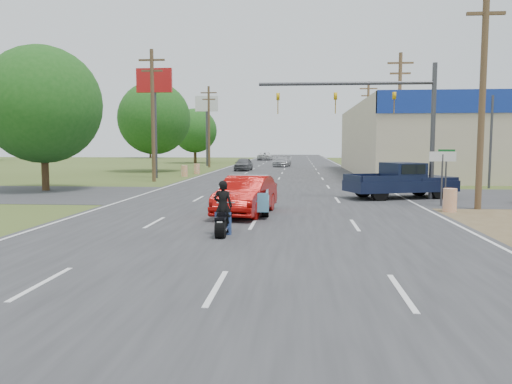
# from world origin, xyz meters

# --- Properties ---
(ground) EXTENTS (200.00, 200.00, 0.00)m
(ground) POSITION_xyz_m (0.00, 0.00, 0.00)
(ground) COLOR #404E1F
(ground) RESTS_ON ground
(main_road) EXTENTS (15.00, 180.00, 0.02)m
(main_road) POSITION_xyz_m (0.00, 40.00, 0.01)
(main_road) COLOR #2D2D30
(main_road) RESTS_ON ground
(cross_road) EXTENTS (120.00, 10.00, 0.02)m
(cross_road) POSITION_xyz_m (0.00, 18.00, 0.01)
(cross_road) COLOR #2D2D30
(cross_road) RESTS_ON ground
(utility_pole_1) EXTENTS (2.00, 0.28, 10.00)m
(utility_pole_1) POSITION_xyz_m (9.50, 13.00, 5.32)
(utility_pole_1) COLOR #4C3823
(utility_pole_1) RESTS_ON ground
(utility_pole_2) EXTENTS (2.00, 0.28, 10.00)m
(utility_pole_2) POSITION_xyz_m (9.50, 31.00, 5.32)
(utility_pole_2) COLOR #4C3823
(utility_pole_2) RESTS_ON ground
(utility_pole_3) EXTENTS (2.00, 0.28, 10.00)m
(utility_pole_3) POSITION_xyz_m (9.50, 49.00, 5.32)
(utility_pole_3) COLOR #4C3823
(utility_pole_3) RESTS_ON ground
(utility_pole_5) EXTENTS (2.00, 0.28, 10.00)m
(utility_pole_5) POSITION_xyz_m (-9.50, 28.00, 5.32)
(utility_pole_5) COLOR #4C3823
(utility_pole_5) RESTS_ON ground
(utility_pole_6) EXTENTS (2.00, 0.28, 10.00)m
(utility_pole_6) POSITION_xyz_m (-9.50, 52.00, 5.32)
(utility_pole_6) COLOR #4C3823
(utility_pole_6) RESTS_ON ground
(tree_0) EXTENTS (7.14, 7.14, 8.84)m
(tree_0) POSITION_xyz_m (-14.00, 20.00, 5.26)
(tree_0) COLOR #422D19
(tree_0) RESTS_ON ground
(tree_1) EXTENTS (7.56, 7.56, 9.36)m
(tree_1) POSITION_xyz_m (-13.50, 42.00, 5.57)
(tree_1) COLOR #422D19
(tree_1) RESTS_ON ground
(tree_2) EXTENTS (6.72, 6.72, 8.32)m
(tree_2) POSITION_xyz_m (-14.20, 66.00, 4.95)
(tree_2) COLOR #422D19
(tree_2) RESTS_ON ground
(tree_5) EXTENTS (7.98, 7.98, 9.88)m
(tree_5) POSITION_xyz_m (30.00, 95.00, 5.88)
(tree_5) COLOR #422D19
(tree_5) RESTS_ON ground
(tree_6) EXTENTS (8.82, 8.82, 10.92)m
(tree_6) POSITION_xyz_m (-30.00, 95.00, 6.51)
(tree_6) COLOR #422D19
(tree_6) RESTS_ON ground
(barrel_0) EXTENTS (0.56, 0.56, 1.00)m
(barrel_0) POSITION_xyz_m (8.00, 12.00, 0.50)
(barrel_0) COLOR orange
(barrel_0) RESTS_ON ground
(barrel_1) EXTENTS (0.56, 0.56, 1.00)m
(barrel_1) POSITION_xyz_m (8.40, 20.50, 0.50)
(barrel_1) COLOR orange
(barrel_1) RESTS_ON ground
(barrel_2) EXTENTS (0.56, 0.56, 1.00)m
(barrel_2) POSITION_xyz_m (-8.50, 34.00, 0.50)
(barrel_2) COLOR orange
(barrel_2) RESTS_ON ground
(barrel_3) EXTENTS (0.56, 0.56, 1.00)m
(barrel_3) POSITION_xyz_m (-8.20, 38.00, 0.50)
(barrel_3) COLOR orange
(barrel_3) RESTS_ON ground
(pole_sign_left_near) EXTENTS (3.00, 0.35, 9.20)m
(pole_sign_left_near) POSITION_xyz_m (-10.50, 32.00, 7.17)
(pole_sign_left_near) COLOR #3F3F44
(pole_sign_left_near) RESTS_ON ground
(pole_sign_left_far) EXTENTS (3.00, 0.35, 9.20)m
(pole_sign_left_far) POSITION_xyz_m (-10.50, 56.00, 7.17)
(pole_sign_left_far) COLOR #3F3F44
(pole_sign_left_far) RESTS_ON ground
(lane_sign) EXTENTS (1.20, 0.08, 2.52)m
(lane_sign) POSITION_xyz_m (8.20, 14.00, 1.90)
(lane_sign) COLOR #3F3F44
(lane_sign) RESTS_ON ground
(street_name_sign) EXTENTS (0.80, 0.08, 2.61)m
(street_name_sign) POSITION_xyz_m (8.80, 15.50, 1.61)
(street_name_sign) COLOR #3F3F44
(street_name_sign) RESTS_ON ground
(signal_mast) EXTENTS (9.12, 0.40, 7.00)m
(signal_mast) POSITION_xyz_m (5.82, 17.00, 4.80)
(signal_mast) COLOR #3F3F44
(signal_mast) RESTS_ON ground
(red_convertible) EXTENTS (2.35, 4.92, 1.56)m
(red_convertible) POSITION_xyz_m (-0.50, 10.39, 0.78)
(red_convertible) COLOR #990907
(red_convertible) RESTS_ON ground
(motorcycle) EXTENTS (0.59, 1.93, 0.98)m
(motorcycle) POSITION_xyz_m (-0.74, 5.75, 0.44)
(motorcycle) COLOR black
(motorcycle) RESTS_ON ground
(rider) EXTENTS (0.60, 0.40, 1.63)m
(rider) POSITION_xyz_m (-0.74, 5.79, 0.82)
(rider) COLOR black
(rider) RESTS_ON ground
(blue_pickup) EXTENTS (2.02, 4.72, 1.54)m
(blue_pickup) POSITION_xyz_m (-0.51, 11.26, 0.78)
(blue_pickup) COLOR black
(blue_pickup) RESTS_ON ground
(navy_pickup) EXTENTS (6.12, 3.99, 1.89)m
(navy_pickup) POSITION_xyz_m (7.13, 17.35, 0.96)
(navy_pickup) COLOR black
(navy_pickup) RESTS_ON ground
(distant_car_grey) EXTENTS (1.85, 4.23, 1.42)m
(distant_car_grey) POSITION_xyz_m (-4.34, 44.25, 0.71)
(distant_car_grey) COLOR #59595E
(distant_car_grey) RESTS_ON ground
(distant_car_silver) EXTENTS (2.48, 4.91, 1.37)m
(distant_car_silver) POSITION_xyz_m (-0.50, 54.58, 0.68)
(distant_car_silver) COLOR #A1A1A5
(distant_car_silver) RESTS_ON ground
(distant_car_white) EXTENTS (2.69, 5.41, 1.47)m
(distant_car_white) POSITION_xyz_m (-4.44, 80.75, 0.74)
(distant_car_white) COLOR silver
(distant_car_white) RESTS_ON ground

